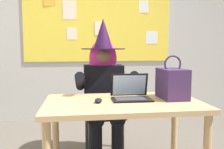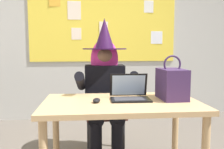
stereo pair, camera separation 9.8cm
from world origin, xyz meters
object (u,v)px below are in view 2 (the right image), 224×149
(desk_main, at_px, (121,113))
(laptop, at_px, (130,94))
(computer_mouse, at_px, (96,100))
(chair_at_desk, at_px, (104,106))
(handbag, at_px, (172,84))
(person_costumed, at_px, (105,82))

(desk_main, height_order, laptop, laptop)
(laptop, height_order, computer_mouse, laptop)
(desk_main, bearing_deg, chair_at_desk, 95.45)
(handbag, bearing_deg, laptop, 173.75)
(person_costumed, relative_size, handbag, 3.93)
(person_costumed, xyz_separation_m, laptop, (0.16, -0.54, -0.03))
(handbag, bearing_deg, person_costumed, 131.49)
(desk_main, height_order, handbag, handbag)
(laptop, relative_size, handbag, 0.91)
(person_costumed, bearing_deg, handbag, 44.77)
(chair_at_desk, xyz_separation_m, laptop, (0.15, -0.67, 0.26))
(laptop, bearing_deg, computer_mouse, -160.33)
(laptop, bearing_deg, chair_at_desk, 106.24)
(desk_main, xyz_separation_m, handbag, (0.44, 0.03, 0.23))
(desk_main, distance_m, chair_at_desk, 0.75)
(chair_at_desk, height_order, computer_mouse, chair_at_desk)
(computer_mouse, bearing_deg, handbag, 15.97)
(computer_mouse, xyz_separation_m, handbag, (0.65, 0.05, 0.12))
(chair_at_desk, height_order, laptop, laptop)
(desk_main, relative_size, handbag, 3.48)
(laptop, distance_m, handbag, 0.37)
(desk_main, distance_m, handbag, 0.50)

